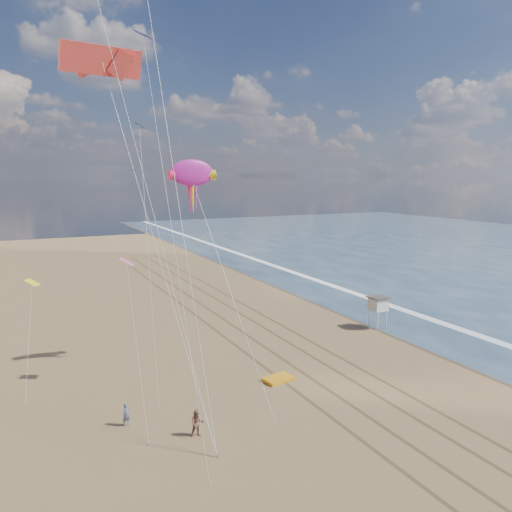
{
  "coord_description": "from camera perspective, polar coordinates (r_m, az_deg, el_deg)",
  "views": [
    {
      "loc": [
        -20.21,
        -14.22,
        16.71
      ],
      "look_at": [
        -0.62,
        26.0,
        9.5
      ],
      "focal_mm": 35.0,
      "sensor_mm": 36.0,
      "label": 1
    }
  ],
  "objects": [
    {
      "name": "wet_sand",
      "position": [
        68.96,
        9.65,
        -5.0
      ],
      "size": [
        260.0,
        260.0,
        0.0
      ],
      "primitive_type": "plane",
      "color": "#42301E",
      "rests_on": "ground"
    },
    {
      "name": "foam",
      "position": [
        71.43,
        12.4,
        -4.59
      ],
      "size": [
        260.0,
        260.0,
        0.0
      ],
      "primitive_type": "plane",
      "color": "white",
      "rests_on": "ground"
    },
    {
      "name": "tracks",
      "position": [
        52.46,
        1.22,
        -9.41
      ],
      "size": [
        7.68,
        120.0,
        0.01
      ],
      "color": "brown",
      "rests_on": "ground"
    },
    {
      "name": "lifeguard_stand",
      "position": [
        56.76,
        13.78,
        -5.36
      ],
      "size": [
        1.97,
        1.97,
        3.55
      ],
      "color": "silver",
      "rests_on": "ground"
    },
    {
      "name": "grounded_kite",
      "position": [
        42.42,
        2.55,
        -13.85
      ],
      "size": [
        2.71,
        2.0,
        0.28
      ],
      "primitive_type": "cube",
      "rotation": [
        0.0,
        0.0,
        0.18
      ],
      "color": "orange",
      "rests_on": "ground"
    },
    {
      "name": "show_kite",
      "position": [
        42.9,
        -7.29,
        9.34
      ],
      "size": [
        4.12,
        6.91,
        20.59
      ],
      "color": "#B71C90",
      "rests_on": "ground"
    },
    {
      "name": "kite_flyer_a",
      "position": [
        36.31,
        -14.59,
        -17.12
      ],
      "size": [
        0.68,
        0.56,
        1.62
      ],
      "primitive_type": "imported",
      "rotation": [
        0.0,
        0.0,
        0.33
      ],
      "color": "slate",
      "rests_on": "ground"
    },
    {
      "name": "kite_flyer_b",
      "position": [
        34.18,
        -6.74,
        -18.47
      ],
      "size": [
        0.96,
        0.8,
        1.79
      ],
      "primitive_type": "imported",
      "rotation": [
        0.0,
        0.0,
        -0.16
      ],
      "color": "brown",
      "rests_on": "ground"
    },
    {
      "name": "small_kites",
      "position": [
        40.73,
        -16.25,
        9.1
      ],
      "size": [
        10.84,
        13.27,
        18.48
      ],
      "color": "#D2517B",
      "rests_on": "ground"
    }
  ]
}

